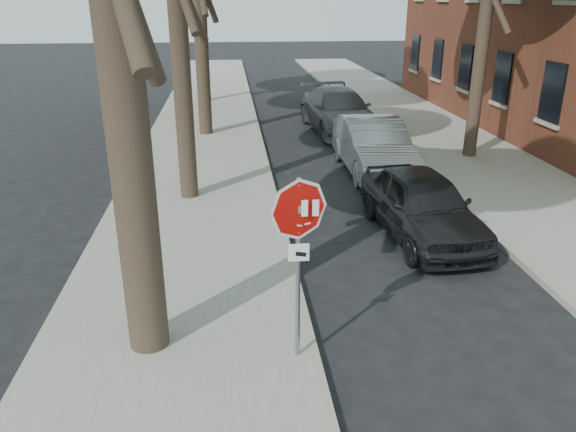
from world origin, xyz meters
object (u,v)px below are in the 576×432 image
object	(u,v)px
car_a	(422,205)
car_c	(338,111)
car_b	(374,146)
stop_sign	(299,236)

from	to	relation	value
car_a	car_c	world-z (taller)	car_c
car_b	car_c	distance (m)	5.41
stop_sign	car_b	distance (m)	9.60
stop_sign	car_a	size ratio (longest dim) A/B	0.63
car_c	car_b	bearing A→B (deg)	-94.61
car_b	car_a	bearing A→B (deg)	-91.54
car_a	car_c	distance (m)	10.15
stop_sign	car_c	size ratio (longest dim) A/B	0.49
stop_sign	car_b	xyz separation A→B (m)	(3.30, 8.94, -1.17)
car_b	car_c	size ratio (longest dim) A/B	0.88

